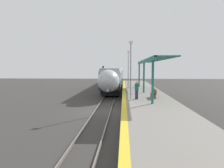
% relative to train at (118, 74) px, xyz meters
% --- Properties ---
extents(ground_plane, '(120.00, 120.00, 0.00)m').
position_rel_train_xyz_m(ground_plane, '(0.00, -46.50, -2.24)').
color(ground_plane, '#383533').
extents(rail_left, '(0.08, 90.00, 0.15)m').
position_rel_train_xyz_m(rail_left, '(-0.72, -46.50, -2.16)').
color(rail_left, slate).
rests_on(rail_left, ground_plane).
extents(rail_right, '(0.08, 90.00, 0.15)m').
position_rel_train_xyz_m(rail_right, '(0.72, -46.50, -2.16)').
color(rail_right, slate).
rests_on(rail_right, ground_plane).
extents(train, '(2.89, 82.09, 3.91)m').
position_rel_train_xyz_m(train, '(0.00, 0.00, 0.00)').
color(train, black).
rests_on(train, ground_plane).
extents(platform_right, '(5.00, 64.00, 0.97)m').
position_rel_train_xyz_m(platform_right, '(4.23, -46.50, -1.76)').
color(platform_right, gray).
rests_on(platform_right, ground_plane).
extents(platform_bench, '(0.44, 1.78, 0.89)m').
position_rel_train_xyz_m(platform_bench, '(4.90, -44.19, -0.80)').
color(platform_bench, brown).
rests_on(platform_bench, platform_right).
extents(person_waiting, '(0.36, 0.23, 1.74)m').
position_rel_train_xyz_m(person_waiting, '(3.12, -45.07, -0.37)').
color(person_waiting, navy).
rests_on(person_waiting, platform_right).
extents(railway_signal, '(0.28, 0.28, 4.33)m').
position_rel_train_xyz_m(railway_signal, '(-2.24, -22.66, 0.41)').
color(railway_signal, '#59595E').
rests_on(railway_signal, ground_plane).
extents(lamppost_near, '(0.36, 0.20, 5.57)m').
position_rel_train_xyz_m(lamppost_near, '(2.55, -44.76, 1.90)').
color(lamppost_near, '#9E9EA3').
rests_on(lamppost_near, platform_right).
extents(lamppost_mid, '(0.36, 0.20, 5.57)m').
position_rel_train_xyz_m(lamppost_mid, '(2.55, -33.18, 1.90)').
color(lamppost_mid, '#9E9EA3').
rests_on(lamppost_mid, platform_right).
extents(station_canopy, '(2.02, 19.18, 3.97)m').
position_rel_train_xyz_m(station_canopy, '(4.88, -39.55, 2.44)').
color(station_canopy, '#1E6B66').
rests_on(station_canopy, platform_right).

